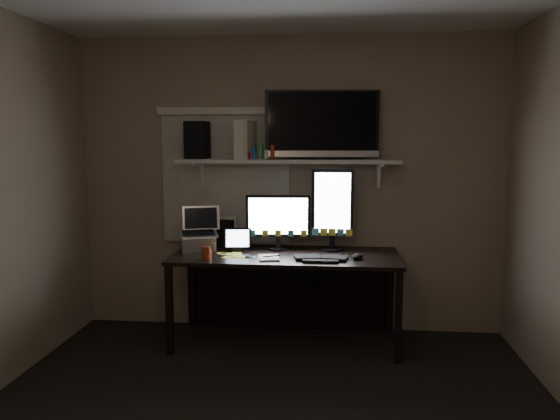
# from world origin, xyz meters

# --- Properties ---
(back_wall) EXTENTS (3.60, 0.00, 3.60)m
(back_wall) POSITION_xyz_m (0.00, 1.80, 1.25)
(back_wall) COLOR #7D6959
(back_wall) RESTS_ON floor
(window_blinds) EXTENTS (1.10, 0.02, 1.10)m
(window_blinds) POSITION_xyz_m (-0.55, 1.79, 1.30)
(window_blinds) COLOR #B6B3A3
(window_blinds) RESTS_ON back_wall
(desk) EXTENTS (1.80, 0.75, 0.73)m
(desk) POSITION_xyz_m (0.00, 1.55, 0.55)
(desk) COLOR black
(desk) RESTS_ON floor
(wall_shelf) EXTENTS (1.80, 0.35, 0.03)m
(wall_shelf) POSITION_xyz_m (0.00, 1.62, 1.46)
(wall_shelf) COLOR #B2B2AD
(wall_shelf) RESTS_ON back_wall
(monitor_landscape) EXTENTS (0.53, 0.09, 0.47)m
(monitor_landscape) POSITION_xyz_m (-0.08, 1.60, 0.96)
(monitor_landscape) COLOR black
(monitor_landscape) RESTS_ON desk
(monitor_portrait) EXTENTS (0.34, 0.08, 0.68)m
(monitor_portrait) POSITION_xyz_m (0.37, 1.62, 1.07)
(monitor_portrait) COLOR black
(monitor_portrait) RESTS_ON desk
(keyboard) EXTENTS (0.41, 0.17, 0.03)m
(keyboard) POSITION_xyz_m (0.28, 1.27, 0.74)
(keyboard) COLOR black
(keyboard) RESTS_ON desk
(mouse) EXTENTS (0.11, 0.14, 0.04)m
(mouse) POSITION_xyz_m (0.56, 1.31, 0.75)
(mouse) COLOR black
(mouse) RESTS_ON desk
(notepad) EXTENTS (0.19, 0.24, 0.01)m
(notepad) POSITION_xyz_m (-0.12, 1.26, 0.74)
(notepad) COLOR silver
(notepad) RESTS_ON desk
(tablet) EXTENTS (0.23, 0.12, 0.19)m
(tablet) POSITION_xyz_m (-0.40, 1.51, 0.83)
(tablet) COLOR black
(tablet) RESTS_ON desk
(file_sorter) EXTENTS (0.22, 0.15, 0.25)m
(file_sorter) POSITION_xyz_m (-0.55, 1.72, 0.86)
(file_sorter) COLOR black
(file_sorter) RESTS_ON desk
(laptop) EXTENTS (0.37, 0.33, 0.35)m
(laptop) POSITION_xyz_m (-0.73, 1.51, 0.90)
(laptop) COLOR silver
(laptop) RESTS_ON desk
(cup) EXTENTS (0.07, 0.07, 0.10)m
(cup) POSITION_xyz_m (-0.58, 1.17, 0.78)
(cup) COLOR maroon
(cup) RESTS_ON desk
(sticky_notes) EXTENTS (0.40, 0.34, 0.00)m
(sticky_notes) POSITION_xyz_m (-0.40, 1.36, 0.73)
(sticky_notes) COLOR yellow
(sticky_notes) RESTS_ON desk
(tv) EXTENTS (0.93, 0.26, 0.55)m
(tv) POSITION_xyz_m (0.28, 1.63, 1.76)
(tv) COLOR black
(tv) RESTS_ON wall_shelf
(game_console) EXTENTS (0.15, 0.28, 0.31)m
(game_console) POSITION_xyz_m (-0.35, 1.64, 1.64)
(game_console) COLOR beige
(game_console) RESTS_ON wall_shelf
(speaker) EXTENTS (0.18, 0.22, 0.31)m
(speaker) POSITION_xyz_m (-0.76, 1.65, 1.63)
(speaker) COLOR black
(speaker) RESTS_ON wall_shelf
(bottles) EXTENTS (0.21, 0.10, 0.13)m
(bottles) POSITION_xyz_m (-0.22, 1.54, 1.54)
(bottles) COLOR #A50F0C
(bottles) RESTS_ON wall_shelf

